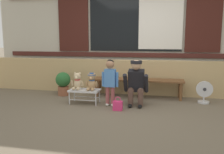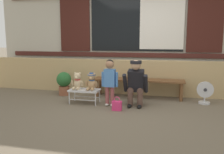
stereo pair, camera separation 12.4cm
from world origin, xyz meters
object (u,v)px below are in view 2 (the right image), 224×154
child_standing (110,77)px  teddy_bear_plain (77,82)px  handbag_on_ground (117,105)px  floor_fan (205,93)px  wooden_bench_long (138,82)px  potted_plant (64,82)px  small_display_bench (85,91)px  teddy_bear_with_hat (92,82)px  adult_crouching (136,83)px

child_standing → teddy_bear_plain: bearing=175.1°
handbag_on_ground → floor_fan: bearing=27.5°
wooden_bench_long → floor_fan: floor_fan is taller
wooden_bench_long → floor_fan: (1.44, -0.24, -0.13)m
potted_plant → floor_fan: bearing=-1.2°
small_display_bench → child_standing: bearing=-6.1°
small_display_bench → wooden_bench_long: bearing=36.3°
teddy_bear_with_hat → adult_crouching: 0.94m
teddy_bear_plain → teddy_bear_with_hat: (0.32, 0.00, 0.01)m
adult_crouching → floor_fan: 1.49m
wooden_bench_long → potted_plant: potted_plant is taller
floor_fan → teddy_bear_plain: bearing=-168.6°
adult_crouching → potted_plant: (-1.85, 0.53, -0.16)m
teddy_bear_with_hat → adult_crouching: size_ratio=0.38×
adult_crouching → teddy_bear_with_hat: bearing=-175.8°
teddy_bear_plain → adult_crouching: adult_crouching is taller
small_display_bench → teddy_bear_plain: size_ratio=1.76×
wooden_bench_long → adult_crouching: bearing=-86.3°
small_display_bench → adult_crouching: (1.10, 0.07, 0.21)m
small_display_bench → handbag_on_ground: bearing=-24.2°
small_display_bench → adult_crouching: adult_crouching is taller
wooden_bench_long → teddy_bear_with_hat: 1.19m
teddy_bear_plain → child_standing: bearing=-4.9°
small_display_bench → child_standing: size_ratio=0.67×
small_display_bench → potted_plant: (-0.75, 0.60, 0.06)m
small_display_bench → teddy_bear_with_hat: teddy_bear_with_hat is taller
teddy_bear_with_hat → child_standing: (0.41, -0.06, 0.12)m
wooden_bench_long → small_display_bench: (-1.05, -0.78, -0.11)m
floor_fan → adult_crouching: bearing=-161.6°
adult_crouching → child_standing: bearing=-165.9°
wooden_bench_long → handbag_on_ground: size_ratio=7.72×
adult_crouching → floor_fan: (1.40, 0.46, -0.24)m
handbag_on_ground → floor_fan: 1.93m
handbag_on_ground → potted_plant: bearing=148.1°
child_standing → small_display_bench: bearing=173.9°
handbag_on_ground → adult_crouching: bearing=53.7°
wooden_bench_long → teddy_bear_with_hat: (-0.89, -0.77, 0.10)m
handbag_on_ground → potted_plant: 1.83m
teddy_bear_with_hat → teddy_bear_plain: bearing=-179.9°
teddy_bear_plain → child_standing: (0.73, -0.06, 0.13)m
wooden_bench_long → floor_fan: 1.47m
wooden_bench_long → small_display_bench: size_ratio=3.28×
adult_crouching → handbag_on_ground: adult_crouching is taller
floor_fan → small_display_bench: bearing=-167.9°
floor_fan → child_standing: bearing=-162.8°
teddy_bear_plain → handbag_on_ground: size_ratio=1.34×
child_standing → potted_plant: size_ratio=1.68×
small_display_bench → potted_plant: 0.96m
child_standing → wooden_bench_long: bearing=60.0°
child_standing → adult_crouching: child_standing is taller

